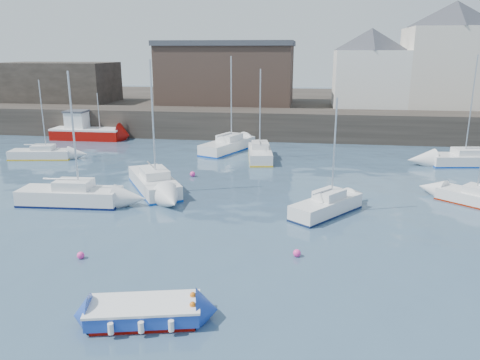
# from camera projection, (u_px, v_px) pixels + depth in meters

# --- Properties ---
(water) EXTENTS (220.00, 220.00, 0.00)m
(water) POSITION_uv_depth(u_px,v_px,m) (196.00, 300.00, 18.02)
(water) COLOR #2D4760
(water) RESTS_ON ground
(quay_wall) EXTENTS (90.00, 5.00, 3.00)m
(quay_wall) POSITION_uv_depth(u_px,v_px,m) (270.00, 124.00, 51.01)
(quay_wall) COLOR #28231E
(quay_wall) RESTS_ON ground
(land_strip) EXTENTS (90.00, 32.00, 2.80)m
(land_strip) POSITION_uv_depth(u_px,v_px,m) (279.00, 106.00, 68.20)
(land_strip) COLOR #28231E
(land_strip) RESTS_ON ground
(bldg_east_a) EXTENTS (13.36, 13.36, 11.80)m
(bldg_east_a) POSITION_uv_depth(u_px,v_px,m) (451.00, 55.00, 53.02)
(bldg_east_a) COLOR beige
(bldg_east_a) RESTS_ON land_strip
(bldg_east_d) EXTENTS (11.14, 11.14, 8.95)m
(bldg_east_d) POSITION_uv_depth(u_px,v_px,m) (370.00, 68.00, 54.15)
(bldg_east_d) COLOR white
(bldg_east_d) RESTS_ON land_strip
(warehouse) EXTENTS (16.40, 10.40, 7.60)m
(warehouse) POSITION_uv_depth(u_px,v_px,m) (227.00, 73.00, 58.08)
(warehouse) COLOR #3D2D26
(warehouse) RESTS_ON land_strip
(bldg_west) EXTENTS (14.00, 8.00, 5.00)m
(bldg_west) POSITION_uv_depth(u_px,v_px,m) (59.00, 82.00, 60.46)
(bldg_west) COLOR #353028
(bldg_west) RESTS_ON land_strip
(blue_dinghy) EXTENTS (4.22, 2.53, 0.75)m
(blue_dinghy) POSITION_uv_depth(u_px,v_px,m) (144.00, 311.00, 16.43)
(blue_dinghy) COLOR #910904
(blue_dinghy) RESTS_ON ground
(fishing_boat) EXTENTS (7.52, 2.91, 4.96)m
(fishing_boat) POSITION_uv_depth(u_px,v_px,m) (85.00, 130.00, 50.47)
(fishing_boat) COLOR #910904
(fishing_boat) RESTS_ON ground
(sailboat_a) EXTENTS (6.35, 2.31, 8.14)m
(sailboat_a) POSITION_uv_depth(u_px,v_px,m) (71.00, 196.00, 29.04)
(sailboat_a) COLOR white
(sailboat_a) RESTS_ON ground
(sailboat_b) EXTENTS (5.41, 6.93, 8.75)m
(sailboat_b) POSITION_uv_depth(u_px,v_px,m) (154.00, 182.00, 32.06)
(sailboat_b) COLOR white
(sailboat_b) RESTS_ON ground
(sailboat_c) EXTENTS (4.45, 5.04, 6.74)m
(sailboat_c) POSITION_uv_depth(u_px,v_px,m) (326.00, 206.00, 27.32)
(sailboat_c) COLOR white
(sailboat_c) RESTS_ON ground
(sailboat_e) EXTENTS (5.54, 2.52, 6.87)m
(sailboat_e) POSITION_uv_depth(u_px,v_px,m) (41.00, 154.00, 41.41)
(sailboat_e) COLOR white
(sailboat_e) RESTS_ON ground
(sailboat_f) EXTENTS (2.77, 6.19, 7.77)m
(sailboat_f) POSITION_uv_depth(u_px,v_px,m) (260.00, 153.00, 41.15)
(sailboat_f) COLOR white
(sailboat_f) RESTS_ON ground
(sailboat_g) EXTENTS (7.35, 3.34, 8.97)m
(sailboat_g) POSITION_uv_depth(u_px,v_px,m) (472.00, 159.00, 39.07)
(sailboat_g) COLOR white
(sailboat_g) RESTS_ON ground
(sailboat_h) EXTENTS (4.72, 7.13, 8.79)m
(sailboat_h) POSITION_uv_depth(u_px,v_px,m) (228.00, 145.00, 44.51)
(sailboat_h) COLOR white
(sailboat_h) RESTS_ON ground
(buoy_near) EXTENTS (0.34, 0.34, 0.34)m
(buoy_near) POSITION_uv_depth(u_px,v_px,m) (81.00, 258.00, 21.59)
(buoy_near) COLOR #FF379D
(buoy_near) RESTS_ON ground
(buoy_mid) EXTENTS (0.36, 0.36, 0.36)m
(buoy_mid) POSITION_uv_depth(u_px,v_px,m) (297.00, 256.00, 21.81)
(buoy_mid) COLOR #FF379D
(buoy_mid) RESTS_ON ground
(buoy_far) EXTENTS (0.41, 0.41, 0.41)m
(buoy_far) POSITION_uv_depth(u_px,v_px,m) (193.00, 176.00, 35.66)
(buoy_far) COLOR #FF379D
(buoy_far) RESTS_ON ground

